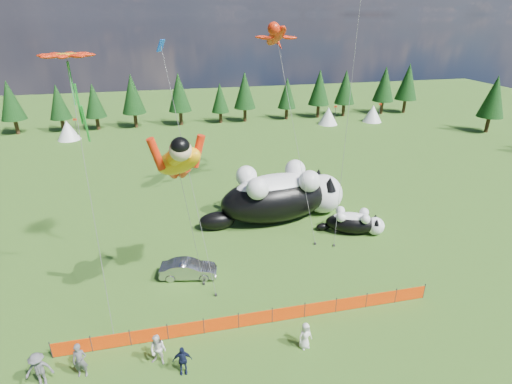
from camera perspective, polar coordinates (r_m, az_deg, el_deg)
ground at (r=26.85m, az=-1.53°, el=-14.25°), size 160.00×160.00×0.00m
safety_fence at (r=24.27m, az=-0.07°, el=-17.60°), size 22.06×0.06×1.10m
tree_line at (r=67.02m, az=-9.42°, el=12.84°), size 90.00×4.00×8.00m
festival_tents at (r=64.35m, az=1.04°, el=10.32°), size 50.00×3.20×2.80m
cat_large at (r=34.80m, az=3.72°, el=-0.40°), size 13.23×5.77×4.78m
cat_small at (r=34.00m, az=13.86°, el=-4.20°), size 5.33×3.35×2.01m
car at (r=28.27m, az=-9.64°, el=-10.82°), size 4.03×2.03×1.27m
spectator_a at (r=23.11m, az=-23.85°, el=-21.16°), size 0.77×0.56×1.96m
spectator_b at (r=22.54m, az=-13.81°, el=-21.07°), size 1.02×0.84×1.82m
spectator_c at (r=21.94m, az=-10.47°, el=-22.56°), size 1.00×0.56×1.66m
spectator_d at (r=23.48m, az=-28.60°, el=-21.42°), size 1.30×0.71×1.96m
spectator_e at (r=22.98m, az=7.04°, el=-19.71°), size 0.89×0.68×1.61m
superhero_kite at (r=22.30m, az=-11.12°, el=4.33°), size 6.03×6.12×11.46m
gecko_kite at (r=36.09m, az=2.87°, el=21.36°), size 3.31×12.70×17.54m
flower_kite at (r=24.13m, az=-25.40°, el=16.82°), size 2.91×6.60×15.42m
diamond_kite_a at (r=27.08m, az=-13.09°, el=18.28°), size 2.43×6.99×16.21m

